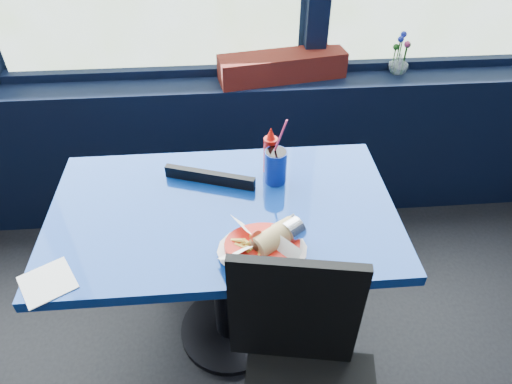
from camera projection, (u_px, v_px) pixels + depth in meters
name	position (u px, v px, depth m)	size (l,w,h in m)	color
window_sill	(166.00, 151.00, 2.45)	(5.00, 0.26, 0.80)	black
near_table	(225.00, 245.00, 1.70)	(1.20, 0.70, 0.75)	black
chair_near_front	(303.00, 376.00, 1.36)	(0.47, 0.48, 0.90)	black
chair_near_back	(207.00, 221.00, 1.95)	(0.46, 0.46, 0.80)	black
planter_box	(282.00, 66.00, 2.19)	(0.61, 0.15, 0.12)	maroon
flower_vase	(399.00, 61.00, 2.23)	(0.13, 0.13, 0.21)	silver
food_basket	(264.00, 245.00, 1.41)	(0.28, 0.27, 0.09)	red
ketchup_bottle	(270.00, 152.00, 1.69)	(0.05, 0.05, 0.19)	red
soda_cup	(276.00, 166.00, 1.66)	(0.08, 0.08, 0.28)	navy
napkin	(47.00, 282.00, 1.34)	(0.14, 0.14, 0.00)	white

